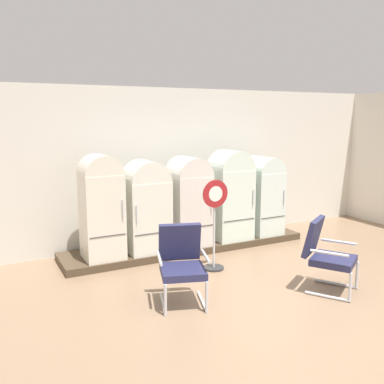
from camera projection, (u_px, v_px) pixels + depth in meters
The scene contains 11 objects.
ground at pixel (302, 320), 5.01m from camera, with size 12.00×10.00×0.05m, color #876A50.
back_wall at pixel (172, 165), 7.96m from camera, with size 11.76×0.12×2.85m.
display_plinth at pixel (187, 245), 7.65m from camera, with size 4.43×0.95×0.12m, color #4A3A29.
refrigerator_0 at pixel (101, 204), 6.65m from camera, with size 0.61×0.62×1.65m.
refrigerator_1 at pixel (146, 204), 7.01m from camera, with size 0.69×0.63×1.52m.
refrigerator_2 at pixel (189, 199), 7.39m from camera, with size 0.65×0.67×1.54m.
refrigerator_3 at pixel (230, 192), 7.74m from camera, with size 0.69×0.62×1.63m.
refrigerator_4 at pixel (263, 193), 8.12m from camera, with size 0.58×0.70×1.47m.
armchair_left at pixel (182, 261), 5.39m from camera, with size 0.74×0.80×0.99m.
armchair_right at pixel (326, 252), 5.74m from camera, with size 0.81×0.85×0.99m.
sign_stand at pixel (214, 228), 6.52m from camera, with size 0.42×0.32×1.41m.
Camera 1 is at (-3.30, -3.56, 2.34)m, focal length 39.88 mm.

